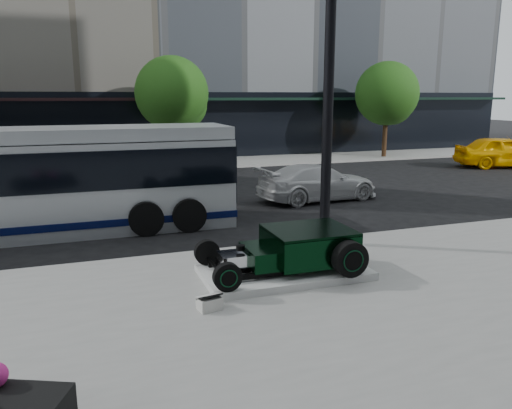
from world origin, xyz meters
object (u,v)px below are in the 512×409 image
object	(u,v)px
hot_rod	(299,247)
white_sedan	(318,182)
transit_bus	(12,182)
yellow_taxi	(504,152)
lamppost	(329,87)

from	to	relation	value
hot_rod	white_sedan	world-z (taller)	white_sedan
transit_bus	yellow_taxi	world-z (taller)	transit_bus
hot_rod	lamppost	distance (m)	4.06
hot_rod	yellow_taxi	distance (m)	20.88
yellow_taxi	transit_bus	bearing A→B (deg)	123.87
transit_bus	yellow_taxi	xyz separation A→B (m)	(23.25, 5.99, -0.65)
white_sedan	yellow_taxi	distance (m)	14.00
white_sedan	yellow_taxi	xyz separation A→B (m)	(13.26, 4.48, 0.18)
transit_bus	yellow_taxi	bearing A→B (deg)	14.44
white_sedan	lamppost	bearing A→B (deg)	149.58
white_sedan	transit_bus	bearing A→B (deg)	92.86
transit_bus	hot_rod	bearing A→B (deg)	-43.86
hot_rod	lamppost	size ratio (longest dim) A/B	0.39
transit_bus	white_sedan	bearing A→B (deg)	8.56
lamppost	yellow_taxi	bearing A→B (deg)	32.13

